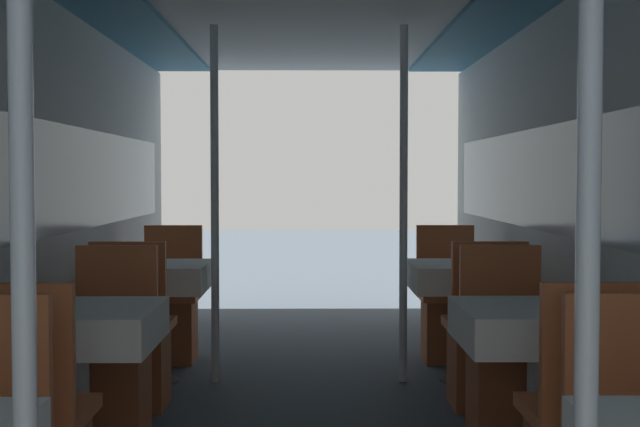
{
  "coord_description": "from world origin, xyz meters",
  "views": [
    {
      "loc": [
        0.01,
        -0.94,
        1.28
      ],
      "look_at": [
        0.05,
        2.63,
        1.13
      ],
      "focal_mm": 50.0,
      "sensor_mm": 36.0,
      "label": 1
    }
  ],
  "objects_px": {
    "chair_left_near_2": "(134,354)",
    "support_pole_right_2": "(404,204)",
    "support_pole_left_2": "(215,205)",
    "dining_table_right_1": "(540,333)",
    "support_pole_right_0": "(588,261)",
    "chair_left_far_2": "(170,318)",
    "chair_right_far_1": "(506,377)",
    "support_pole_left_0": "(23,261)",
    "dining_table_left_1": "(76,334)",
    "dining_table_left_2": "(154,281)",
    "chair_right_near_2": "(483,353)",
    "dining_table_right_2": "(464,281)",
    "chair_left_far_1": "(111,378)",
    "chair_right_far_2": "(448,318)"
  },
  "relations": [
    {
      "from": "chair_left_near_2",
      "to": "support_pole_right_2",
      "type": "bearing_deg",
      "value": 22.02
    },
    {
      "from": "support_pole_left_2",
      "to": "dining_table_right_1",
      "type": "distance_m",
      "value": 2.44
    },
    {
      "from": "support_pole_right_0",
      "to": "chair_left_far_2",
      "type": "bearing_deg",
      "value": 109.82
    },
    {
      "from": "chair_left_far_2",
      "to": "support_pole_left_2",
      "type": "distance_m",
      "value": 1.09
    },
    {
      "from": "chair_left_far_2",
      "to": "chair_right_far_1",
      "type": "xyz_separation_m",
      "value": [
        1.92,
        -1.83,
        0.0
      ]
    },
    {
      "from": "support_pole_left_0",
      "to": "dining_table_left_1",
      "type": "xyz_separation_m",
      "value": [
        -0.38,
        1.83,
        -0.48
      ]
    },
    {
      "from": "support_pole_left_0",
      "to": "support_pole_right_0",
      "type": "distance_m",
      "value": 1.17
    },
    {
      "from": "support_pole_right_2",
      "to": "chair_left_near_2",
      "type": "bearing_deg",
      "value": -157.98
    },
    {
      "from": "support_pole_left_0",
      "to": "dining_table_left_2",
      "type": "bearing_deg",
      "value": 95.91
    },
    {
      "from": "chair_right_near_2",
      "to": "dining_table_left_2",
      "type": "bearing_deg",
      "value": 162.01
    },
    {
      "from": "support_pole_left_0",
      "to": "support_pole_left_2",
      "type": "height_order",
      "value": "same"
    },
    {
      "from": "chair_left_far_2",
      "to": "dining_table_right_1",
      "type": "bearing_deg",
      "value": 128.08
    },
    {
      "from": "chair_left_far_2",
      "to": "support_pole_right_2",
      "type": "relative_size",
      "value": 0.42
    },
    {
      "from": "dining_table_right_1",
      "to": "dining_table_right_2",
      "type": "distance_m",
      "value": 1.83
    },
    {
      "from": "dining_table_left_1",
      "to": "chair_right_far_1",
      "type": "bearing_deg",
      "value": 17.99
    },
    {
      "from": "chair_left_near_2",
      "to": "chair_left_far_2",
      "type": "distance_m",
      "value": 1.25
    },
    {
      "from": "chair_left_far_1",
      "to": "chair_left_near_2",
      "type": "bearing_deg",
      "value": -90.0
    },
    {
      "from": "chair_left_near_2",
      "to": "dining_table_right_2",
      "type": "distance_m",
      "value": 2.05
    },
    {
      "from": "chair_left_far_2",
      "to": "chair_right_far_2",
      "type": "bearing_deg",
      "value": -180.0
    },
    {
      "from": "dining_table_right_2",
      "to": "chair_right_near_2",
      "type": "xyz_separation_m",
      "value": [
        -0.0,
        -0.62,
        -0.33
      ]
    },
    {
      "from": "chair_left_far_2",
      "to": "dining_table_right_1",
      "type": "relative_size",
      "value": 1.26
    },
    {
      "from": "chair_right_far_1",
      "to": "dining_table_right_2",
      "type": "relative_size",
      "value": 1.26
    },
    {
      "from": "dining_table_right_1",
      "to": "chair_right_far_2",
      "type": "bearing_deg",
      "value": 90.0
    },
    {
      "from": "chair_left_far_1",
      "to": "chair_left_far_2",
      "type": "distance_m",
      "value": 1.83
    },
    {
      "from": "support_pole_left_0",
      "to": "support_pole_right_0",
      "type": "relative_size",
      "value": 1.0
    },
    {
      "from": "chair_right_far_2",
      "to": "chair_left_far_1",
      "type": "bearing_deg",
      "value": 43.58
    },
    {
      "from": "dining_table_right_2",
      "to": "support_pole_right_2",
      "type": "bearing_deg",
      "value": 180.0
    },
    {
      "from": "dining_table_left_1",
      "to": "chair_right_far_1",
      "type": "xyz_separation_m",
      "value": [
        1.92,
        0.62,
        -0.33
      ]
    },
    {
      "from": "chair_right_far_2",
      "to": "dining_table_left_2",
      "type": "bearing_deg",
      "value": 17.99
    },
    {
      "from": "dining_table_left_1",
      "to": "dining_table_left_2",
      "type": "height_order",
      "value": "same"
    },
    {
      "from": "dining_table_right_1",
      "to": "chair_left_near_2",
      "type": "bearing_deg",
      "value": 147.92
    },
    {
      "from": "dining_table_right_2",
      "to": "support_pole_right_2",
      "type": "relative_size",
      "value": 0.33
    },
    {
      "from": "chair_right_far_1",
      "to": "dining_table_right_2",
      "type": "bearing_deg",
      "value": -90.0
    },
    {
      "from": "chair_left_far_1",
      "to": "support_pole_left_2",
      "type": "bearing_deg",
      "value": -107.43
    },
    {
      "from": "support_pole_left_0",
      "to": "dining_table_left_2",
      "type": "height_order",
      "value": "support_pole_left_0"
    },
    {
      "from": "chair_right_far_1",
      "to": "support_pole_left_2",
      "type": "bearing_deg",
      "value": -37.98
    },
    {
      "from": "support_pole_left_2",
      "to": "dining_table_right_2",
      "type": "height_order",
      "value": "support_pole_left_2"
    },
    {
      "from": "support_pole_left_2",
      "to": "chair_right_far_2",
      "type": "bearing_deg",
      "value": 22.02
    },
    {
      "from": "dining_table_right_1",
      "to": "dining_table_right_2",
      "type": "xyz_separation_m",
      "value": [
        0.0,
        1.83,
        0.0
      ]
    },
    {
      "from": "dining_table_right_1",
      "to": "chair_right_far_1",
      "type": "height_order",
      "value": "chair_right_far_1"
    },
    {
      "from": "support_pole_left_2",
      "to": "chair_right_far_2",
      "type": "distance_m",
      "value": 1.85
    },
    {
      "from": "dining_table_left_2",
      "to": "dining_table_right_2",
      "type": "height_order",
      "value": "same"
    },
    {
      "from": "chair_left_far_1",
      "to": "chair_right_near_2",
      "type": "relative_size",
      "value": 1.0
    },
    {
      "from": "support_pole_left_0",
      "to": "chair_right_far_2",
      "type": "xyz_separation_m",
      "value": [
        1.54,
        4.28,
        -0.8
      ]
    },
    {
      "from": "dining_table_left_2",
      "to": "chair_right_near_2",
      "type": "height_order",
      "value": "chair_right_near_2"
    },
    {
      "from": "chair_left_far_1",
      "to": "support_pole_left_2",
      "type": "height_order",
      "value": "support_pole_left_2"
    },
    {
      "from": "chair_right_near_2",
      "to": "chair_left_far_2",
      "type": "bearing_deg",
      "value": 147.0
    },
    {
      "from": "chair_left_far_1",
      "to": "support_pole_right_0",
      "type": "bearing_deg",
      "value": 122.18
    },
    {
      "from": "dining_table_right_1",
      "to": "support_pole_right_2",
      "type": "bearing_deg",
      "value": 101.69
    },
    {
      "from": "chair_left_far_2",
      "to": "dining_table_right_1",
      "type": "xyz_separation_m",
      "value": [
        1.92,
        -2.45,
        0.33
      ]
    }
  ]
}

